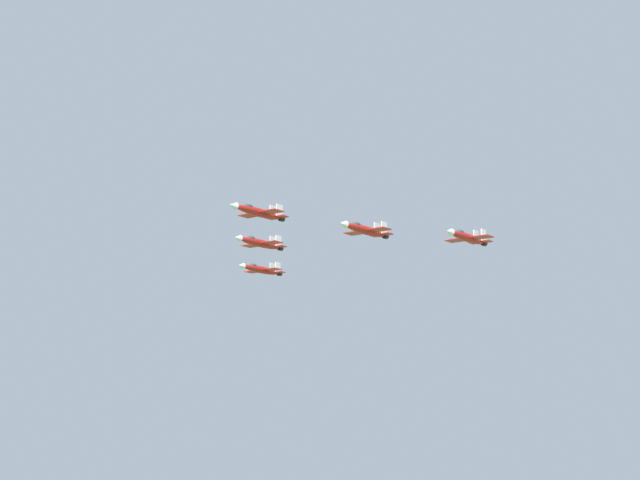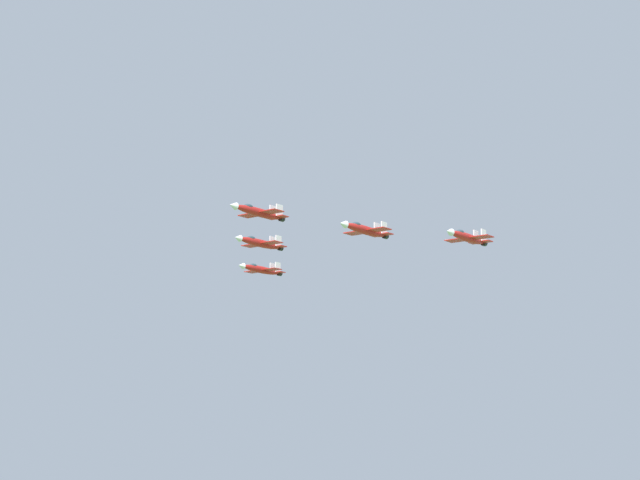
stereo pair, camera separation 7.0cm
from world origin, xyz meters
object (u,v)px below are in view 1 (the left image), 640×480
jet_lead (258,212)px  jet_right_wingman (260,243)px  jet_left_outer (467,237)px  jet_right_outer (261,269)px  jet_left_wingman (365,230)px

jet_lead → jet_right_wingman: (16.42, -11.55, -1.81)m
jet_right_wingman → jet_left_outer: 41.93m
jet_right_outer → jet_lead: bearing=39.3°
jet_lead → jet_right_wingman: 20.16m
jet_right_wingman → jet_right_outer: jet_right_wingman is taller
jet_lead → jet_right_wingman: size_ratio=1.01×
jet_lead → jet_left_outer: (-17.51, -36.14, -3.03)m
jet_left_wingman → jet_right_wingman: jet_right_wingman is taller
jet_left_outer → jet_lead: bearing=-41.3°
jet_left_wingman → jet_right_wingman: 26.02m
jet_lead → jet_left_outer: size_ratio=0.97×
jet_right_wingman → jet_left_outer: size_ratio=0.97×
jet_left_outer → jet_right_outer: (50.36, 13.04, -0.89)m
jet_lead → jet_right_outer: bearing=-139.8°
jet_left_wingman → jet_left_outer: 20.09m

